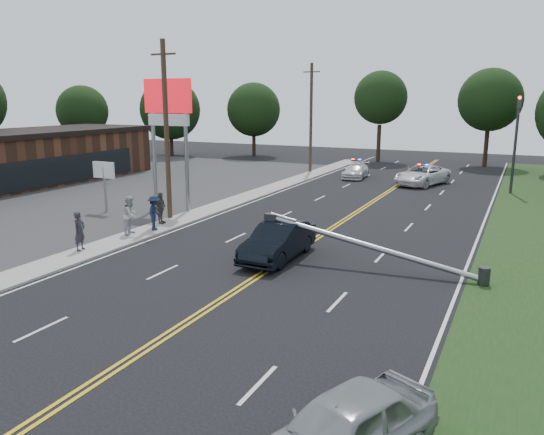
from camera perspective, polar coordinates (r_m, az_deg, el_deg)
The scene contains 23 objects.
ground at distance 16.88m, azimuth -9.79°, elevation -11.48°, with size 120.00×120.00×0.00m, color black.
parking_lot at distance 37.39m, azimuth -26.22°, elevation 0.82°, with size 25.00×60.00×0.01m, color #2D2D2D.
sidewalk at distance 29.27m, azimuth -11.95°, elevation -1.01°, with size 1.80×70.00×0.12m, color #9B968C.
centerline_yellow at distance 25.18m, azimuth 3.46°, elevation -3.11°, with size 0.36×80.00×0.00m, color gold.
pylon_sign at distance 32.93m, azimuth -11.09°, elevation 10.97°, with size 3.20×0.35×8.00m.
small_sign at distance 33.94m, azimuth -17.62°, elevation 4.45°, with size 1.60×0.14×3.10m.
traffic_signal at distance 42.54m, azimuth 24.77°, elevation 7.98°, with size 0.28×0.41×7.05m.
fallen_streetlight at distance 21.86m, azimuth 11.70°, elevation -3.34°, with size 9.36×0.44×1.91m.
utility_pole_mid at distance 30.59m, azimuth -11.29°, elevation 9.14°, with size 1.60×0.28×10.00m.
utility_pole_far at distance 49.96m, azimuth 4.21°, elevation 10.64°, with size 1.60×0.28×10.00m.
tree_3 at distance 63.23m, azimuth -19.72°, elevation 10.73°, with size 5.57×5.57×8.27m.
tree_4 at distance 66.00m, azimuth -10.91°, elevation 11.33°, with size 7.20×7.20×9.14m.
tree_5 at distance 64.67m, azimuth -1.98°, elevation 11.52°, with size 6.37×6.37×8.71m.
tree_6 at distance 60.02m, azimuth 11.61°, elevation 12.50°, with size 5.72×5.72×9.79m.
tree_7 at distance 58.69m, azimuth 22.41°, elevation 11.61°, with size 6.27×6.27×9.84m.
crashed_sedan at distance 23.03m, azimuth 0.64°, elevation -2.56°, with size 1.69×4.85×1.60m, color black.
waiting_sedan at distance 10.86m, azimuth 7.70°, elevation -21.79°, with size 1.73×4.31×1.47m, color gray.
emergency_a at distance 44.68m, azimuth 15.86°, elevation 4.41°, with size 2.60×5.64×1.57m, color silver.
emergency_b at distance 47.24m, azimuth 9.01°, elevation 4.97°, with size 1.77×4.34×1.26m, color silver.
bystander_a at distance 25.41m, azimuth -19.99°, elevation -1.38°, with size 0.65×0.43×1.79m, color #292830.
bystander_b at distance 27.70m, azimuth -14.94°, elevation 0.27°, with size 0.95×0.74×1.96m, color #B3B2B7.
bystander_c at distance 28.22m, azimuth -12.51°, elevation 0.50°, with size 1.19×0.68×1.84m, color #162138.
bystander_d at distance 29.64m, azimuth -11.90°, elevation 1.00°, with size 1.02×0.42×1.74m, color #4F463F.
Camera 1 is at (9.10, -12.45, 6.86)m, focal length 35.00 mm.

